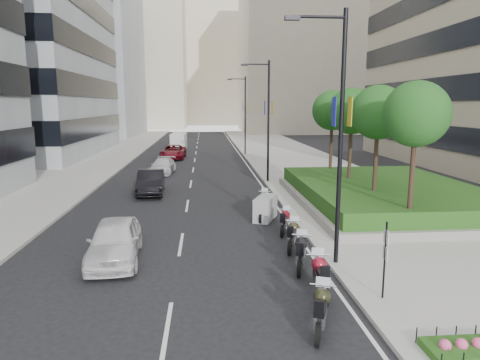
{
  "coord_description": "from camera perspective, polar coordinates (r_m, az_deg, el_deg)",
  "views": [
    {
      "loc": [
        -0.44,
        -13.57,
        5.85
      ],
      "look_at": [
        1.37,
        8.09,
        2.0
      ],
      "focal_mm": 32.0,
      "sensor_mm": 36.0,
      "label": 1
    }
  ],
  "objects": [
    {
      "name": "motorcycle_6",
      "position": [
        23.99,
        3.18,
        -2.78
      ],
      "size": [
        0.74,
        1.96,
        0.99
      ],
      "rotation": [
        0.0,
        0.0,
        1.33
      ],
      "color": "black",
      "rests_on": "ground"
    },
    {
      "name": "car_d",
      "position": [
        47.32,
        -8.89,
        3.73
      ],
      "size": [
        2.7,
        5.48,
        1.5
      ],
      "primitive_type": "imported",
      "rotation": [
        0.0,
        0.0,
        -0.04
      ],
      "color": "maroon",
      "rests_on": "ground"
    },
    {
      "name": "hedge",
      "position": [
        26.24,
        18.78,
        -1.26
      ],
      "size": [
        9.4,
        13.4,
        0.8
      ],
      "primitive_type": "cube",
      "color": "#1B4B15",
      "rests_on": "planter"
    },
    {
      "name": "motorcycle_4",
      "position": [
        19.93,
        5.99,
        -5.49
      ],
      "size": [
        0.85,
        1.92,
        0.99
      ],
      "rotation": [
        0.0,
        0.0,
        1.24
      ],
      "color": "black",
      "rests_on": "ground"
    },
    {
      "name": "building_cream_left",
      "position": [
        115.46,
        -14.0,
        15.3
      ],
      "size": [
        26.0,
        24.0,
        34.0
      ],
      "primitive_type": "cube",
      "color": "#B7AD93",
      "rests_on": "ground"
    },
    {
      "name": "lane_edge",
      "position": [
        44.15,
        0.65,
        2.44
      ],
      "size": [
        0.12,
        100.0,
        0.01
      ],
      "primitive_type": "cube",
      "color": "silver",
      "rests_on": "ground"
    },
    {
      "name": "tree_0",
      "position": [
        19.72,
        22.43,
        8.06
      ],
      "size": [
        2.8,
        2.8,
        6.3
      ],
      "color": "#332319",
      "rests_on": "planter"
    },
    {
      "name": "building_cream_right",
      "position": [
        96.99,
        9.05,
        17.12
      ],
      "size": [
        28.0,
        24.0,
        36.0
      ],
      "primitive_type": "cube",
      "color": "#B7AD93",
      "rests_on": "ground"
    },
    {
      "name": "lamp_post_0",
      "position": [
        15.29,
        12.78,
        6.86
      ],
      "size": [
        2.34,
        0.45,
        9.0
      ],
      "color": "black",
      "rests_on": "ground"
    },
    {
      "name": "flower_bed",
      "position": [
        11.89,
        28.25,
        -19.34
      ],
      "size": [
        2.0,
        1.0,
        0.2
      ],
      "primitive_type": "cube",
      "color": "#1B4B15",
      "rests_on": "sidewalk_right"
    },
    {
      "name": "motorcycle_1",
      "position": [
        13.85,
        10.65,
        -12.42
      ],
      "size": [
        0.75,
        2.25,
        1.12
      ],
      "rotation": [
        0.0,
        0.0,
        1.47
      ],
      "color": "black",
      "rests_on": "ground"
    },
    {
      "name": "parking_sign",
      "position": [
        13.44,
        18.76,
        -9.59
      ],
      "size": [
        0.06,
        0.32,
        2.5
      ],
      "color": "black",
      "rests_on": "ground"
    },
    {
      "name": "car_a",
      "position": [
        16.97,
        -16.35,
        -7.74
      ],
      "size": [
        2.24,
        4.75,
        1.57
      ],
      "primitive_type": "imported",
      "rotation": [
        0.0,
        0.0,
        0.09
      ],
      "color": "silver",
      "rests_on": "ground"
    },
    {
      "name": "motorcycle_3",
      "position": [
        17.77,
        7.02,
        -7.31
      ],
      "size": [
        0.92,
        2.06,
        1.07
      ],
      "rotation": [
        0.0,
        0.0,
        1.24
      ],
      "color": "black",
      "rests_on": "ground"
    },
    {
      "name": "lamp_post_2",
      "position": [
        49.79,
        0.52,
        9.14
      ],
      "size": [
        2.34,
        0.45,
        9.0
      ],
      "color": "black",
      "rests_on": "ground"
    },
    {
      "name": "tree_1",
      "position": [
        23.35,
        17.95,
        8.52
      ],
      "size": [
        2.8,
        2.8,
        6.3
      ],
      "color": "#332319",
      "rests_on": "planter"
    },
    {
      "name": "planter",
      "position": [
        26.36,
        18.71,
        -2.54
      ],
      "size": [
        10.0,
        14.0,
        0.4
      ],
      "primitive_type": "cube",
      "color": "gray",
      "rests_on": "sidewalk_right"
    },
    {
      "name": "motorcycle_0",
      "position": [
        11.86,
        10.73,
        -16.61
      ],
      "size": [
        0.94,
        2.04,
        1.06
      ],
      "rotation": [
        0.0,
        0.0,
        1.22
      ],
      "color": "black",
      "rests_on": "ground"
    },
    {
      "name": "car_c",
      "position": [
        37.13,
        -10.26,
        1.83
      ],
      "size": [
        2.19,
        4.61,
        1.3
      ],
      "primitive_type": "imported",
      "rotation": [
        0.0,
        0.0,
        -0.08
      ],
      "color": "silver",
      "rests_on": "ground"
    },
    {
      "name": "motorcycle_2",
      "position": [
        15.77,
        8.12,
        -9.52
      ],
      "size": [
        0.89,
        2.17,
        1.11
      ],
      "rotation": [
        0.0,
        0.0,
        1.28
      ],
      "color": "black",
      "rests_on": "ground"
    },
    {
      "name": "building_grey_far",
      "position": [
        87.31,
        -21.19,
        15.4
      ],
      "size": [
        22.0,
        26.0,
        30.0
      ],
      "primitive_type": "cube",
      "color": "gray",
      "rests_on": "ground"
    },
    {
      "name": "motorcycle_5",
      "position": [
        21.97,
        3.41,
        -3.79
      ],
      "size": [
        1.5,
        2.14,
        1.21
      ],
      "rotation": [
        0.0,
        0.0,
        1.18
      ],
      "color": "black",
      "rests_on": "ground"
    },
    {
      "name": "car_b",
      "position": [
        28.9,
        -11.8,
        -0.27
      ],
      "size": [
        1.94,
        4.84,
        1.57
      ],
      "primitive_type": "imported",
      "rotation": [
        0.0,
        0.0,
        0.06
      ],
      "color": "black",
      "rests_on": "ground"
    },
    {
      "name": "lamp_post_1",
      "position": [
        31.91,
        3.53,
        8.62
      ],
      "size": [
        2.34,
        0.45,
        9.0
      ],
      "color": "black",
      "rests_on": "ground"
    },
    {
      "name": "delivery_van",
      "position": [
        57.64,
        -8.18,
        5.07
      ],
      "size": [
        2.01,
        4.93,
        2.05
      ],
      "rotation": [
        0.0,
        0.0,
        -0.03
      ],
      "color": "silver",
      "rests_on": "ground"
    },
    {
      "name": "building_cream_centre",
      "position": [
        134.24,
        -3.85,
        15.64
      ],
      "size": [
        30.0,
        24.0,
        38.0
      ],
      "primitive_type": "cube",
      "color": "#B7AD93",
      "rests_on": "ground"
    },
    {
      "name": "sidewalk_left",
      "position": [
        45.44,
        -19.48,
        2.17
      ],
      "size": [
        8.0,
        100.0,
        0.15
      ],
      "primitive_type": "cube",
      "color": "#9E9B93",
      "rests_on": "ground"
    },
    {
      "name": "tree_2",
      "position": [
        27.09,
        14.68,
        8.82
      ],
      "size": [
        2.8,
        2.8,
        6.3
      ],
      "color": "#332319",
      "rests_on": "planter"
    },
    {
      "name": "lane_centre",
      "position": [
        43.97,
        -6.11,
        2.35
      ],
      "size": [
        0.12,
        100.0,
        0.01
      ],
      "primitive_type": "cube",
      "color": "silver",
      "rests_on": "ground"
    },
    {
      "name": "ground",
      "position": [
        14.78,
        -2.74,
        -13.27
      ],
      "size": [
        160.0,
        160.0,
        0.0
      ],
      "primitive_type": "plane",
      "color": "black",
      "rests_on": "ground"
    },
    {
      "name": "tree_3",
      "position": [
        30.89,
        12.21,
        9.03
      ],
      "size": [
        2.8,
        2.8,
        6.3
      ],
      "color": "#332319",
      "rests_on": "planter"
    },
    {
      "name": "sidewalk_right",
      "position": [
        44.95,
        7.4,
        2.58
      ],
      "size": [
        10.0,
        100.0,
        0.15
      ],
      "primitive_type": "cube",
      "color": "#9E9B93",
      "rests_on": "ground"
    }
  ]
}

